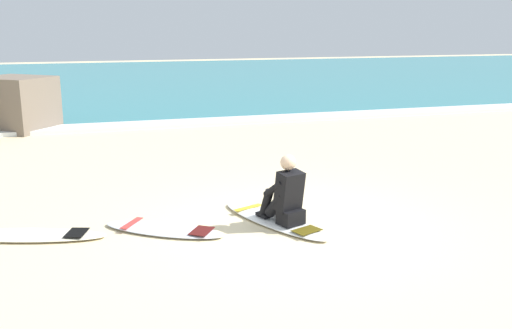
% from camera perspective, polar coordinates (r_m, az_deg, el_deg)
% --- Properties ---
extents(ground_plane, '(80.00, 80.00, 0.00)m').
position_cam_1_polar(ground_plane, '(7.96, 3.81, -6.12)').
color(ground_plane, beige).
extents(sea, '(80.00, 28.00, 0.10)m').
position_cam_1_polar(sea, '(29.56, -11.96, 8.21)').
color(sea, teal).
rests_on(sea, ground).
extents(breaking_foam, '(80.00, 0.90, 0.11)m').
position_cam_1_polar(breaking_foam, '(16.07, -7.24, 4.09)').
color(breaking_foam, white).
rests_on(breaking_foam, ground).
extents(surfboard_main, '(1.26, 2.12, 0.08)m').
position_cam_1_polar(surfboard_main, '(8.08, 1.79, -5.53)').
color(surfboard_main, white).
rests_on(surfboard_main, ground).
extents(surfer_seated, '(0.55, 0.77, 0.95)m').
position_cam_1_polar(surfer_seated, '(7.80, 2.92, -3.16)').
color(surfer_seated, black).
rests_on(surfer_seated, surfboard_main).
extents(surfboard_spare_near, '(1.71, 1.40, 0.08)m').
position_cam_1_polar(surfboard_spare_near, '(7.82, -9.12, -6.35)').
color(surfboard_spare_near, silver).
rests_on(surfboard_spare_near, ground).
extents(surfboard_spare_far, '(2.21, 1.17, 0.08)m').
position_cam_1_polar(surfboard_spare_far, '(8.11, -22.01, -6.49)').
color(surfboard_spare_far, '#EFE5C6').
rests_on(surfboard_spare_far, ground).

